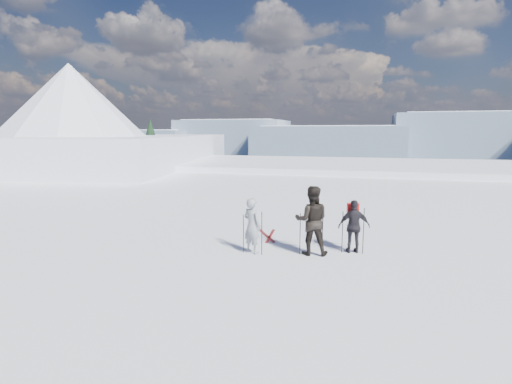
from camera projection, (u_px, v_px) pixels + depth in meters
lake_basin at (352, 234)px, 39.05m from camera, size 820.00×820.00×71.62m
far_mountain_range at (393, 141)px, 436.22m from camera, size 770.00×110.00×53.00m
near_ridge at (111, 193)px, 44.92m from camera, size 31.37×35.68×25.62m
skier_grey at (252, 226)px, 11.51m from camera, size 0.70×0.61×1.62m
skier_dark at (312, 220)px, 11.35m from camera, size 1.07×0.90×1.98m
skier_pack at (354, 226)px, 11.54m from camera, size 0.97×0.56×1.55m
backpack at (354, 191)px, 11.64m from camera, size 0.36×0.25×0.44m
ski_poles at (307, 233)px, 11.41m from camera, size 3.38×0.91×1.34m
skis_loose at (268, 236)px, 13.45m from camera, size 0.95×1.70×0.03m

